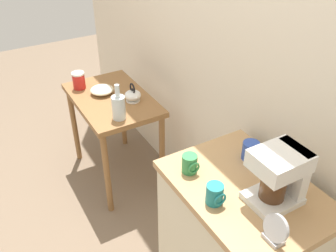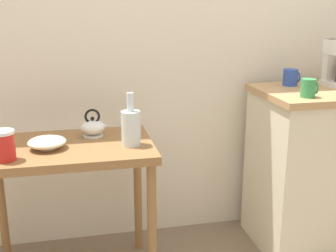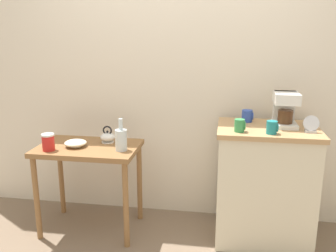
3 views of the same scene
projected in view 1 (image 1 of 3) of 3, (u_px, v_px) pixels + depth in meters
name	position (u px, v px, depth m)	size (l,w,h in m)	color
ground_plane	(161.00, 223.00, 2.71)	(8.00, 8.00, 0.00)	#7A6651
back_wall	(235.00, 30.00, 2.04)	(4.40, 0.10, 2.80)	beige
wooden_table	(113.00, 110.00, 2.83)	(0.81, 0.53, 0.74)	olive
bowl_stoneware	(102.00, 90.00, 2.80)	(0.18, 0.18, 0.06)	beige
teakettle	(133.00, 95.00, 2.70)	(0.15, 0.12, 0.14)	white
glass_carafe_vase	(119.00, 107.00, 2.48)	(0.09, 0.09, 0.25)	silver
canister_enamel	(79.00, 80.00, 2.85)	(0.10, 0.10, 0.13)	red
coffee_maker	(281.00, 174.00, 1.54)	(0.18, 0.22, 0.26)	white
mug_blue	(251.00, 151.00, 1.82)	(0.09, 0.08, 0.09)	#2D4CAD
mug_dark_teal	(215.00, 194.00, 1.57)	(0.08, 0.08, 0.09)	teal
mug_tall_green	(190.00, 164.00, 1.74)	(0.08, 0.07, 0.09)	#338C4C
table_clock	(275.00, 230.00, 1.40)	(0.11, 0.06, 0.12)	#B2B5BA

